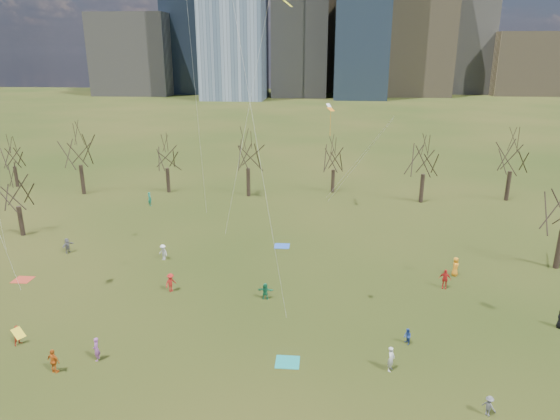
# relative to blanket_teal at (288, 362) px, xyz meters

# --- Properties ---
(ground) EXTENTS (500.00, 500.00, 0.00)m
(ground) POSITION_rel_blanket_teal_xyz_m (-1.52, -0.58, -0.01)
(ground) COLOR black
(ground) RESTS_ON ground
(downtown_skyline) EXTENTS (212.50, 78.00, 118.00)m
(downtown_skyline) POSITION_rel_blanket_teal_xyz_m (-3.95, 210.06, 38.99)
(downtown_skyline) COLOR slate
(downtown_skyline) RESTS_ON ground
(bare_tree_row) EXTENTS (113.04, 29.80, 9.50)m
(bare_tree_row) POSITION_rel_blanket_teal_xyz_m (-1.60, 36.64, 6.10)
(bare_tree_row) COLOR black
(bare_tree_row) RESTS_ON ground
(blanket_teal) EXTENTS (1.60, 1.50, 0.03)m
(blanket_teal) POSITION_rel_blanket_teal_xyz_m (0.00, 0.00, 0.00)
(blanket_teal) COLOR teal
(blanket_teal) RESTS_ON ground
(blanket_navy) EXTENTS (1.60, 1.50, 0.03)m
(blanket_navy) POSITION_rel_blanket_teal_xyz_m (-2.13, 20.65, 0.00)
(blanket_navy) COLOR blue
(blanket_navy) RESTS_ON ground
(blanket_crimson) EXTENTS (1.60, 1.50, 0.03)m
(blanket_crimson) POSITION_rel_blanket_teal_xyz_m (-24.88, 10.40, 0.00)
(blanket_crimson) COLOR #AD3622
(blanket_crimson) RESTS_ON ground
(person_1) EXTENTS (0.66, 0.74, 1.71)m
(person_1) POSITION_rel_blanket_teal_xyz_m (6.73, -0.27, 0.84)
(person_1) COLOR silver
(person_1) RESTS_ON ground
(person_2) EXTENTS (0.81, 0.89, 1.48)m
(person_2) POSITION_rel_blanket_teal_xyz_m (-19.07, 0.47, 0.73)
(person_2) COLOR #AC2B18
(person_2) RESTS_ON ground
(person_3) EXTENTS (0.91, 0.92, 1.27)m
(person_3) POSITION_rel_blanket_teal_xyz_m (11.75, -4.05, 0.62)
(person_3) COLOR #5C5E61
(person_3) RESTS_ON ground
(person_4) EXTENTS (1.07, 0.71, 1.69)m
(person_4) POSITION_rel_blanket_teal_xyz_m (-14.88, -2.42, 0.83)
(person_4) COLOR #CE5E16
(person_4) RESTS_ON ground
(person_5) EXTENTS (1.34, 0.45, 1.44)m
(person_5) POSITION_rel_blanket_teal_xyz_m (-2.51, 8.73, 0.70)
(person_5) COLOR #197249
(person_5) RESTS_ON ground
(person_7) EXTENTS (0.49, 0.66, 1.68)m
(person_7) POSITION_rel_blanket_teal_xyz_m (-12.75, -0.86, 0.82)
(person_7) COLOR #954D9A
(person_7) RESTS_ON ground
(person_8) EXTENTS (0.63, 0.70, 1.20)m
(person_8) POSITION_rel_blanket_teal_xyz_m (8.27, 2.92, 0.59)
(person_8) COLOR #223F97
(person_8) RESTS_ON ground
(person_9) EXTENTS (1.18, 1.01, 1.59)m
(person_9) POSITION_rel_blanket_teal_xyz_m (-13.56, 16.04, 0.78)
(person_9) COLOR silver
(person_9) RESTS_ON ground
(person_10) EXTENTS (1.11, 0.66, 1.78)m
(person_10) POSITION_rel_blanket_teal_xyz_m (12.84, 12.08, 0.87)
(person_10) COLOR red
(person_10) RESTS_ON ground
(person_11) EXTENTS (0.91, 1.52, 1.56)m
(person_11) POSITION_rel_blanket_teal_xyz_m (-23.92, 16.95, 0.76)
(person_11) COLOR #5E5D61
(person_11) RESTS_ON ground
(person_12) EXTENTS (0.92, 1.05, 1.80)m
(person_12) POSITION_rel_blanket_teal_xyz_m (14.39, 14.81, 0.89)
(person_12) COLOR orange
(person_12) RESTS_ON ground
(person_13) EXTENTS (0.81, 0.78, 1.87)m
(person_13) POSITION_rel_blanket_teal_xyz_m (-21.00, 33.62, 0.92)
(person_13) COLOR #1C7E63
(person_13) RESTS_ON ground
(person_15) EXTENTS (1.11, 1.23, 1.66)m
(person_15) POSITION_rel_blanket_teal_xyz_m (-10.77, 9.40, 0.81)
(person_15) COLOR #B21E19
(person_15) RESTS_ON ground
(kites_airborne) EXTENTS (60.61, 53.51, 30.19)m
(kites_airborne) POSITION_rel_blanket_teal_xyz_m (2.24, 14.12, 13.25)
(kites_airborne) COLOR yellow
(kites_airborne) RESTS_ON ground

